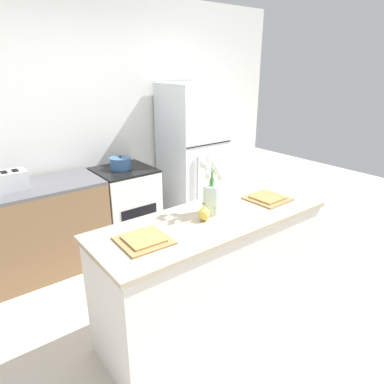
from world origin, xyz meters
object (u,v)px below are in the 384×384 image
Objects in this scene: flower_vase at (212,192)px; refrigerator at (192,157)px; pear_figurine at (204,213)px; toaster at (11,180)px; plate_setting_right at (268,198)px; plate_setting_left at (144,240)px; cooking_pot at (121,163)px; stove_range at (126,207)px.

refrigerator is at bearing 56.67° from flower_vase.
refrigerator reaches higher than pear_figurine.
pear_figurine is 1.87m from toaster.
plate_setting_left is at bearing 180.00° from plate_setting_right.
toaster reaches higher than cooking_pot.
toaster is (-1.04, 1.56, -0.11)m from flower_vase.
stove_range is 2.84× the size of plate_setting_left.
flower_vase reaches higher than pear_figurine.
pear_figurine is 1.63m from cooking_pot.
stove_range is at bearing -40.05° from cooking_pot.
refrigerator is 5.60× the size of plate_setting_left.
plate_setting_left is (-0.49, -0.01, -0.04)m from pear_figurine.
flower_vase is 1.37× the size of plate_setting_left.
stove_range is 1.70m from pear_figurine.
pear_figurine reaches higher than plate_setting_right.
cooking_pot reaches higher than stove_range.
cooking_pot is (-0.02, 0.02, 0.51)m from stove_range.
toaster is (-1.10, 0.03, 0.54)m from stove_range.
plate_setting_left is 1.37× the size of cooking_pot.
cooking_pot is at bearing 88.64° from flower_vase.
flower_vase is at bearing -56.21° from toaster.
cooking_pot is (0.66, 1.63, 0.02)m from plate_setting_left.
refrigerator is at bearing -0.73° from toaster.
cooking_pot is (0.04, 1.55, -0.13)m from flower_vase.
plate_setting_right is at bearing -45.98° from toaster.
plate_setting_left is 1.13× the size of toaster.
refrigerator is (0.95, 0.00, 0.44)m from stove_range.
refrigerator is 7.67× the size of cooking_pot.
plate_setting_right is at bearing -8.16° from flower_vase.
stove_range is at bearing 67.08° from plate_setting_left.
flower_vase reaches higher than toaster.
flower_vase is 0.56m from plate_setting_right.
flower_vase is 3.23× the size of pear_figurine.
plate_setting_left is (-1.63, -1.61, 0.05)m from refrigerator.
toaster reaches higher than plate_setting_right.
pear_figurine is at bearing -60.72° from toaster.
refrigerator is 2.05m from toaster.
toaster is 1.08m from cooking_pot.
cooking_pot is (1.08, -0.01, -0.02)m from toaster.
stove_range is at bearing 87.85° from flower_vase.
flower_vase is 0.64m from plate_setting_left.
flower_vase is at bearing 28.27° from pear_figurine.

